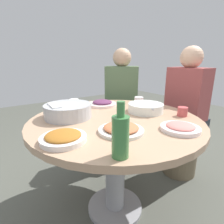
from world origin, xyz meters
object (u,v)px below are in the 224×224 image
object	(u,v)px
stool_for_diner_left	(121,138)
dish_stirfry	(63,137)
soup_bowl	(146,108)
tea_cup_near	(74,103)
rice_bowl	(68,111)
diner_left	(122,91)
dish_tofu_braise	(121,129)
green_bottle	(120,135)
dish_shrimp	(180,127)
round_dining_table	(115,138)
tea_cup_side	(182,112)
tea_cup_far	(139,101)
diner_right	(187,97)
dish_eggplant	(102,103)
stool_for_diner_right	(180,151)

from	to	relation	value
stool_for_diner_left	dish_stirfry	bearing A→B (deg)	38.10
soup_bowl	tea_cup_near	world-z (taller)	tea_cup_near
rice_bowl	soup_bowl	bearing A→B (deg)	157.37
diner_left	dish_tofu_braise	bearing A→B (deg)	51.28
soup_bowl	green_bottle	distance (m)	0.67
dish_shrimp	round_dining_table	bearing A→B (deg)	-67.21
rice_bowl	green_bottle	xyz separation A→B (m)	(0.03, 0.60, 0.04)
tea_cup_side	stool_for_diner_left	distance (m)	1.00
tea_cup_far	diner_left	xyz separation A→B (m)	(-0.14, -0.41, 0.01)
diner_right	dish_tofu_braise	bearing A→B (deg)	12.52
rice_bowl	dish_eggplant	world-z (taller)	rice_bowl
soup_bowl	dish_stirfry	xyz separation A→B (m)	(0.67, 0.12, -0.01)
dish_tofu_braise	diner_left	xyz separation A→B (m)	(-0.65, -0.81, 0.03)
tea_cup_far	soup_bowl	bearing A→B (deg)	58.10
diner_left	round_dining_table	bearing A→B (deg)	48.52
round_dining_table	tea_cup_near	world-z (taller)	tea_cup_near
dish_eggplant	green_bottle	xyz separation A→B (m)	(0.39, 0.74, 0.07)
dish_shrimp	tea_cup_near	distance (m)	0.83
green_bottle	diner_right	distance (m)	1.16
dish_tofu_braise	diner_right	distance (m)	0.95
stool_for_diner_left	green_bottle	bearing A→B (deg)	51.17
round_dining_table	dish_shrimp	distance (m)	0.44
tea_cup_near	stool_for_diner_left	bearing A→B (deg)	-162.91
stool_for_diner_right	rice_bowl	bearing A→B (deg)	-10.62
rice_bowl	tea_cup_near	bearing A→B (deg)	-123.57
rice_bowl	tea_cup_side	size ratio (longest dim) A/B	4.66
dish_tofu_braise	tea_cup_far	size ratio (longest dim) A/B	3.26
rice_bowl	diner_right	bearing A→B (deg)	169.38
stool_for_diner_right	dish_shrimp	bearing A→B (deg)	30.07
tea_cup_far	tea_cup_near	bearing A→B (deg)	-23.29
green_bottle	tea_cup_side	bearing A→B (deg)	-165.69
soup_bowl	dish_stirfry	size ratio (longest dim) A/B	1.18
tea_cup_near	dish_shrimp	bearing A→B (deg)	109.01
dish_tofu_braise	green_bottle	xyz separation A→B (m)	(0.16, 0.20, 0.07)
tea_cup_near	stool_for_diner_right	distance (m)	1.14
rice_bowl	green_bottle	distance (m)	0.60
dish_tofu_braise	stool_for_diner_right	bearing A→B (deg)	-167.48
diner_right	stool_for_diner_right	bearing A→B (deg)	180.00
round_dining_table	green_bottle	size ratio (longest dim) A/B	4.95
dish_eggplant	tea_cup_far	size ratio (longest dim) A/B	3.18
tea_cup_side	stool_for_diner_right	distance (m)	0.71
soup_bowl	tea_cup_far	size ratio (longest dim) A/B	3.45
stool_for_diner_right	round_dining_table	bearing A→B (deg)	-0.09
dish_tofu_braise	green_bottle	distance (m)	0.26
tea_cup_side	diner_right	world-z (taller)	diner_right
round_dining_table	tea_cup_side	xyz separation A→B (m)	(-0.40, 0.23, 0.18)
dish_stirfry	diner_right	xyz separation A→B (m)	(-1.22, -0.14, 0.02)
stool_for_diner_left	stool_for_diner_right	xyz separation A→B (m)	(-0.28, 0.60, 0.00)
tea_cup_near	stool_for_diner_right	size ratio (longest dim) A/B	0.16
tea_cup_side	round_dining_table	bearing A→B (deg)	-30.14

